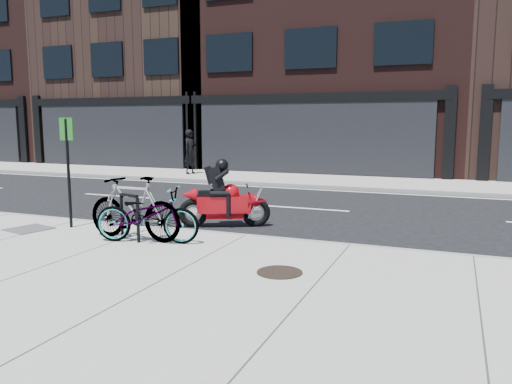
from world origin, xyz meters
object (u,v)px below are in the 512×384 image
at_px(bicycle_rear, 134,208).
at_px(utility_grate, 29,229).
at_px(motorcycle, 228,199).
at_px(pedestrian, 190,152).
at_px(manhole_cover, 280,272).
at_px(sign_post, 68,163).
at_px(bicycle_front, 147,215).
at_px(bike_rack, 130,213).

relative_size(bicycle_rear, utility_grate, 2.62).
height_order(motorcycle, pedestrian, pedestrian).
xyz_separation_m(manhole_cover, sign_post, (-4.98, 1.35, 1.32)).
bearing_deg(bicycle_front, manhole_cover, -120.13).
bearing_deg(motorcycle, manhole_cover, -79.09).
bearing_deg(pedestrian, sign_post, -151.38).
xyz_separation_m(bike_rack, bicycle_front, (0.37, 0.01, -0.01)).
relative_size(pedestrian, manhole_cover, 2.77).
height_order(bicycle_front, bicycle_rear, bicycle_rear).
bearing_deg(motorcycle, utility_grate, -170.55).
xyz_separation_m(bicycle_front, utility_grate, (-2.84, 0.03, -0.49)).
xyz_separation_m(bicycle_rear, manhole_cover, (3.12, -0.92, -0.58)).
xyz_separation_m(bike_rack, sign_post, (-1.82, 0.51, 0.82)).
bearing_deg(bicycle_front, utility_grate, 75.99).
height_order(bicycle_rear, sign_post, sign_post).
bearing_deg(bike_rack, manhole_cover, -14.76).
bearing_deg(utility_grate, pedestrian, 102.06).
bearing_deg(bike_rack, bicycle_front, 1.33).
xyz_separation_m(bicycle_front, bicycle_rear, (-0.33, 0.08, 0.09)).
relative_size(bicycle_front, manhole_cover, 2.88).
height_order(bicycle_front, manhole_cover, bicycle_front).
bearing_deg(utility_grate, bike_rack, -0.93).
distance_m(bicycle_front, manhole_cover, 2.96).
distance_m(pedestrian, utility_grate, 11.00).
bearing_deg(pedestrian, bicycle_rear, -143.16).
height_order(manhole_cover, utility_grate, same).
height_order(bike_rack, manhole_cover, bike_rack).
relative_size(motorcycle, sign_post, 0.84).
height_order(bicycle_rear, manhole_cover, bicycle_rear).
bearing_deg(bike_rack, sign_post, 164.28).
bearing_deg(bike_rack, pedestrian, 113.90).
height_order(motorcycle, sign_post, sign_post).
xyz_separation_m(bicycle_rear, motorcycle, (0.84, 2.25, -0.11)).
distance_m(bicycle_front, bicycle_rear, 0.35).
bearing_deg(utility_grate, motorcycle, 34.31).
xyz_separation_m(motorcycle, sign_post, (-2.70, -1.82, 0.85)).
relative_size(bike_rack, sign_post, 0.39).
xyz_separation_m(bike_rack, motorcycle, (0.88, 2.33, -0.03)).
bearing_deg(manhole_cover, bicycle_rear, 163.61).
height_order(bicycle_rear, utility_grate, bicycle_rear).
bearing_deg(sign_post, utility_grate, -150.94).
bearing_deg(utility_grate, manhole_cover, -8.80).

